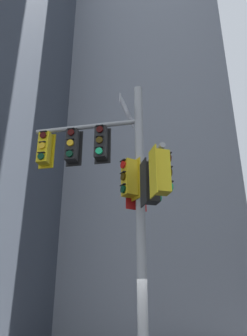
{
  "coord_description": "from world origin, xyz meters",
  "views": [
    {
      "loc": [
        1.56,
        -8.56,
        1.76
      ],
      "look_at": [
        -0.4,
        -0.26,
        5.37
      ],
      "focal_mm": 36.55,
      "sensor_mm": 36.0,
      "label": 1
    }
  ],
  "objects": [
    {
      "name": "building_mid_block",
      "position": [
        -3.44,
        23.18,
        22.27
      ],
      "size": [
        16.12,
        16.12,
        44.55
      ],
      "primitive_type": "cube",
      "color": "#9399A3",
      "rests_on": "ground"
    },
    {
      "name": "signal_pole_assembly",
      "position": [
        -0.53,
        -0.27,
        4.98
      ],
      "size": [
        4.24,
        2.62,
        8.09
      ],
      "color": "#9EA0A3",
      "rests_on": "ground"
    }
  ]
}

